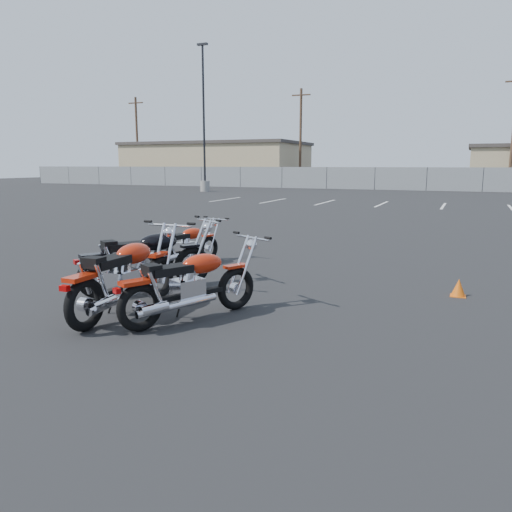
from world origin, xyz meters
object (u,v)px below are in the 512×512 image
at_px(motorcycle_front_red, 187,245).
at_px(motorcycle_third_red, 126,276).
at_px(motorcycle_second_black, 147,260).
at_px(motorcycle_rear_red, 191,284).

bearing_deg(motorcycle_front_red, motorcycle_third_red, -73.53).
xyz_separation_m(motorcycle_second_black, motorcycle_rear_red, (1.42, -1.03, -0.04)).
xyz_separation_m(motorcycle_second_black, motorcycle_third_red, (0.45, -1.13, 0.01)).
xyz_separation_m(motorcycle_third_red, motorcycle_rear_red, (0.97, 0.09, -0.05)).
height_order(motorcycle_second_black, motorcycle_rear_red, motorcycle_second_black).
xyz_separation_m(motorcycle_front_red, motorcycle_third_red, (0.95, -3.21, 0.11)).
bearing_deg(motorcycle_rear_red, motorcycle_third_red, -174.42).
distance_m(motorcycle_front_red, motorcycle_second_black, 2.14).
relative_size(motorcycle_front_red, motorcycle_rear_red, 0.90).
distance_m(motorcycle_third_red, motorcycle_rear_red, 0.97).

